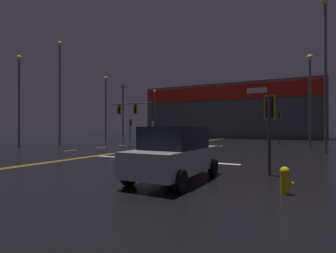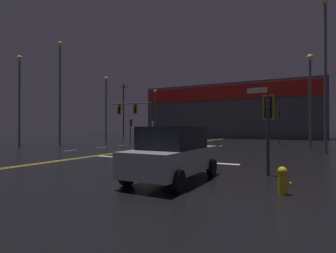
{
  "view_description": "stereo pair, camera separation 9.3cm",
  "coord_description": "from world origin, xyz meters",
  "px_view_note": "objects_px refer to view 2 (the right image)",
  "views": [
    {
      "loc": [
        12.0,
        -20.96,
        1.83
      ],
      "look_at": [
        0.0,
        2.87,
        2.0
      ],
      "focal_mm": 28.0,
      "sensor_mm": 36.0,
      "label": 1
    },
    {
      "loc": [
        12.09,
        -20.92,
        1.83
      ],
      "look_at": [
        0.0,
        2.87,
        2.0
      ],
      "focal_mm": 28.0,
      "sensor_mm": 36.0,
      "label": 2
    }
  ],
  "objects_px": {
    "traffic_signal_corner_northwest": "(131,125)",
    "streetlight_far_left": "(19,88)",
    "traffic_signal_corner_northeast": "(279,119)",
    "fire_hydrant": "(283,180)",
    "streetlight_far_median": "(325,55)",
    "traffic_signal_median": "(134,112)",
    "streetlight_median_approach": "(106,100)",
    "streetlight_near_right": "(155,107)",
    "streetlight_far_right": "(310,87)",
    "parked_car": "(173,153)",
    "traffic_signal_corner_southeast": "(268,116)",
    "streetlight_near_left": "(60,80)"
  },
  "relations": [
    {
      "from": "traffic_signal_corner_southeast",
      "to": "parked_car",
      "type": "distance_m",
      "value": 4.12
    },
    {
      "from": "traffic_signal_corner_northwest",
      "to": "fire_hydrant",
      "type": "bearing_deg",
      "value": -47.38
    },
    {
      "from": "parked_car",
      "to": "streetlight_far_left",
      "type": "bearing_deg",
      "value": 158.07
    },
    {
      "from": "traffic_signal_corner_northwest",
      "to": "fire_hydrant",
      "type": "distance_m",
      "value": 31.85
    },
    {
      "from": "streetlight_median_approach",
      "to": "streetlight_far_left",
      "type": "relative_size",
      "value": 0.97
    },
    {
      "from": "streetlight_far_left",
      "to": "fire_hydrant",
      "type": "height_order",
      "value": "streetlight_far_left"
    },
    {
      "from": "traffic_signal_corner_northeast",
      "to": "streetlight_far_left",
      "type": "bearing_deg",
      "value": -149.72
    },
    {
      "from": "traffic_signal_median",
      "to": "fire_hydrant",
      "type": "bearing_deg",
      "value": -43.67
    },
    {
      "from": "streetlight_near_right",
      "to": "streetlight_far_median",
      "type": "xyz_separation_m",
      "value": [
        26.53,
        -21.87,
        1.14
      ]
    },
    {
      "from": "traffic_signal_corner_southeast",
      "to": "streetlight_far_left",
      "type": "distance_m",
      "value": 25.75
    },
    {
      "from": "traffic_signal_corner_northwest",
      "to": "streetlight_median_approach",
      "type": "height_order",
      "value": "streetlight_median_approach"
    },
    {
      "from": "traffic_signal_corner_northwest",
      "to": "streetlight_near_right",
      "type": "bearing_deg",
      "value": 103.53
    },
    {
      "from": "traffic_signal_corner_northwest",
      "to": "traffic_signal_corner_southeast",
      "type": "relative_size",
      "value": 0.99
    },
    {
      "from": "traffic_signal_median",
      "to": "traffic_signal_corner_northeast",
      "type": "relative_size",
      "value": 1.29
    },
    {
      "from": "streetlight_far_left",
      "to": "traffic_signal_corner_northeast",
      "type": "bearing_deg",
      "value": 30.28
    },
    {
      "from": "traffic_signal_median",
      "to": "streetlight_median_approach",
      "type": "xyz_separation_m",
      "value": [
        -9.69,
        7.27,
        2.39
      ]
    },
    {
      "from": "traffic_signal_corner_northeast",
      "to": "streetlight_far_left",
      "type": "height_order",
      "value": "streetlight_far_left"
    },
    {
      "from": "traffic_signal_median",
      "to": "streetlight_far_left",
      "type": "relative_size",
      "value": 0.53
    },
    {
      "from": "traffic_signal_corner_northwest",
      "to": "traffic_signal_median",
      "type": "bearing_deg",
      "value": -53.45
    },
    {
      "from": "traffic_signal_corner_northeast",
      "to": "parked_car",
      "type": "relative_size",
      "value": 0.89
    },
    {
      "from": "traffic_signal_corner_southeast",
      "to": "streetlight_far_left",
      "type": "height_order",
      "value": "streetlight_far_left"
    },
    {
      "from": "traffic_signal_corner_southeast",
      "to": "streetlight_near_right",
      "type": "bearing_deg",
      "value": 126.03
    },
    {
      "from": "traffic_signal_corner_northwest",
      "to": "traffic_signal_corner_northeast",
      "type": "height_order",
      "value": "traffic_signal_corner_northeast"
    },
    {
      "from": "traffic_signal_median",
      "to": "streetlight_far_median",
      "type": "height_order",
      "value": "streetlight_far_median"
    },
    {
      "from": "streetlight_far_right",
      "to": "parked_car",
      "type": "distance_m",
      "value": 19.93
    },
    {
      "from": "parked_car",
      "to": "streetlight_far_right",
      "type": "bearing_deg",
      "value": 75.79
    },
    {
      "from": "streetlight_near_right",
      "to": "streetlight_median_approach",
      "type": "distance_m",
      "value": 14.78
    },
    {
      "from": "traffic_signal_corner_northeast",
      "to": "streetlight_far_median",
      "type": "distance_m",
      "value": 10.74
    },
    {
      "from": "streetlight_near_right",
      "to": "streetlight_far_median",
      "type": "relative_size",
      "value": 0.81
    },
    {
      "from": "traffic_signal_corner_northeast",
      "to": "streetlight_near_left",
      "type": "distance_m",
      "value": 24.3
    },
    {
      "from": "traffic_signal_corner_northeast",
      "to": "fire_hydrant",
      "type": "bearing_deg",
      "value": -85.85
    },
    {
      "from": "traffic_signal_median",
      "to": "traffic_signal_corner_southeast",
      "type": "xyz_separation_m",
      "value": [
        13.64,
        -10.69,
        -1.15
      ]
    },
    {
      "from": "streetlight_far_median",
      "to": "traffic_signal_median",
      "type": "bearing_deg",
      "value": -179.41
    },
    {
      "from": "streetlight_far_median",
      "to": "traffic_signal_corner_northeast",
      "type": "bearing_deg",
      "value": 112.06
    },
    {
      "from": "streetlight_far_left",
      "to": "streetlight_far_median",
      "type": "height_order",
      "value": "streetlight_far_median"
    },
    {
      "from": "traffic_signal_median",
      "to": "streetlight_far_median",
      "type": "bearing_deg",
      "value": 0.59
    },
    {
      "from": "streetlight_far_right",
      "to": "streetlight_median_approach",
      "type": "bearing_deg",
      "value": 175.91
    },
    {
      "from": "traffic_signal_median",
      "to": "fire_hydrant",
      "type": "distance_m",
      "value": 20.03
    },
    {
      "from": "traffic_signal_corner_southeast",
      "to": "streetlight_near_right",
      "type": "relative_size",
      "value": 0.34
    },
    {
      "from": "traffic_signal_median",
      "to": "fire_hydrant",
      "type": "height_order",
      "value": "traffic_signal_median"
    },
    {
      "from": "fire_hydrant",
      "to": "traffic_signal_corner_northwest",
      "type": "bearing_deg",
      "value": 132.62
    },
    {
      "from": "fire_hydrant",
      "to": "streetlight_far_median",
      "type": "bearing_deg",
      "value": 81.59
    },
    {
      "from": "traffic_signal_median",
      "to": "streetlight_near_right",
      "type": "relative_size",
      "value": 0.54
    },
    {
      "from": "fire_hydrant",
      "to": "streetlight_near_left",
      "type": "bearing_deg",
      "value": 152.14
    },
    {
      "from": "streetlight_far_left",
      "to": "streetlight_far_median",
      "type": "xyz_separation_m",
      "value": [
        27.46,
        4.7,
        1.07
      ]
    },
    {
      "from": "streetlight_near_right",
      "to": "streetlight_far_right",
      "type": "relative_size",
      "value": 1.07
    },
    {
      "from": "traffic_signal_corner_southeast",
      "to": "fire_hydrant",
      "type": "bearing_deg",
      "value": -77.09
    },
    {
      "from": "traffic_signal_corner_northwest",
      "to": "streetlight_far_left",
      "type": "xyz_separation_m",
      "value": [
        -3.89,
        -14.26,
        3.69
      ]
    },
    {
      "from": "traffic_signal_corner_northwest",
      "to": "parked_car",
      "type": "distance_m",
      "value": 29.28
    },
    {
      "from": "traffic_signal_corner_northeast",
      "to": "fire_hydrant",
      "type": "height_order",
      "value": "traffic_signal_corner_northeast"
    }
  ]
}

